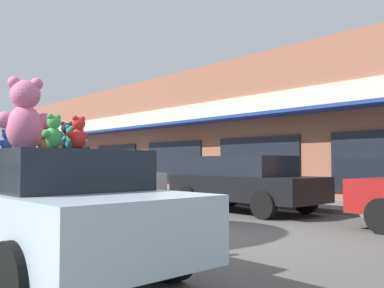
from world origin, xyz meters
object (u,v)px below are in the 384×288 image
teddy_bear_teal (71,138)px  teddy_bear_blue (7,141)px  teddy_bear_green (54,132)px  parked_car_far_right (116,177)px  teddy_bear_black (67,137)px  plush_art_car (44,206)px  teddy_bear_giant (25,116)px  teddy_bear_red (78,133)px  teddy_bear_cream (79,139)px  teddy_bear_white (64,143)px  teddy_bear_orange (73,139)px  parked_car_far_center (245,182)px  teddy_bear_brown (43,142)px

teddy_bear_teal → teddy_bear_blue: bearing=-79.3°
teddy_bear_green → parked_car_far_right: bearing=-142.7°
teddy_bear_black → teddy_bear_blue: bearing=-41.6°
plush_art_car → parked_car_far_right: size_ratio=1.09×
teddy_bear_giant → teddy_bear_red: (0.08, -1.36, -0.30)m
teddy_bear_cream → teddy_bear_white: bearing=-56.3°
teddy_bear_giant → parked_car_far_right: bearing=-107.8°
teddy_bear_orange → parked_car_far_center: 7.25m
teddy_bear_blue → teddy_bear_cream: teddy_bear_blue is taller
teddy_bear_red → teddy_bear_cream: (0.18, 0.34, -0.05)m
teddy_bear_blue → plush_art_car: bearing=95.9°
teddy_bear_blue → parked_car_far_center: size_ratio=0.08×
teddy_bear_giant → parked_car_far_center: size_ratio=0.22×
teddy_bear_orange → teddy_bear_brown: size_ratio=0.96×
teddy_bear_orange → plush_art_car: bearing=-70.3°
teddy_bear_red → teddy_bear_cream: 0.38m
teddy_bear_red → parked_car_far_right: 12.66m
teddy_bear_black → teddy_bear_teal: (-0.14, -0.40, -0.04)m
teddy_bear_blue → parked_car_far_center: bearing=-168.0°
teddy_bear_black → teddy_bear_orange: bearing=-84.6°
teddy_bear_orange → teddy_bear_blue: (-0.44, 1.20, -0.01)m
plush_art_car → teddy_bear_cream: 1.09m
teddy_bear_giant → teddy_bear_green: (-0.20, -1.35, -0.30)m
teddy_bear_orange → teddy_bear_cream: 0.57m
teddy_bear_teal → teddy_bear_green: size_ratio=0.75×
teddy_bear_brown → plush_art_car: bearing=47.5°
teddy_bear_blue → parked_car_far_right: 11.04m
teddy_bear_orange → teddy_bear_white: bearing=-127.6°
teddy_bear_black → teddy_bear_teal: teddy_bear_black is taller
teddy_bear_blue → parked_car_far_center: 7.30m
teddy_bear_white → teddy_bear_cream: bearing=23.3°
teddy_bear_giant → parked_car_far_right: teddy_bear_giant is taller
teddy_bear_black → teddy_bear_blue: size_ratio=1.03×
teddy_bear_red → teddy_bear_black: 0.53m
plush_art_car → teddy_bear_orange: bearing=-27.0°
teddy_bear_red → parked_car_far_center: bearing=-165.6°
plush_art_car → teddy_bear_white: bearing=12.2°
parked_car_far_right → teddy_bear_giant: bearing=-127.6°
teddy_bear_cream → teddy_bear_brown: bearing=-54.3°
teddy_bear_blue → teddy_bear_brown: size_ratio=0.92×
teddy_bear_teal → teddy_bear_orange: 0.85m
teddy_bear_red → teddy_bear_white: teddy_bear_red is taller
plush_art_car → teddy_bear_red: bearing=-94.3°
teddy_bear_teal → teddy_bear_brown: size_ratio=0.75×
teddy_bear_red → teddy_bear_orange: (0.37, 0.87, -0.01)m
teddy_bear_blue → parked_car_far_center: teddy_bear_blue is taller
teddy_bear_green → parked_car_far_center: (7.26, 3.72, -0.86)m
teddy_bear_brown → teddy_bear_blue: bearing=-10.1°
teddy_bear_brown → parked_car_far_center: size_ratio=0.08×
parked_car_far_center → parked_car_far_right: (-0.00, 6.80, -0.01)m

